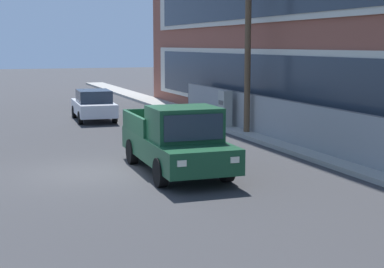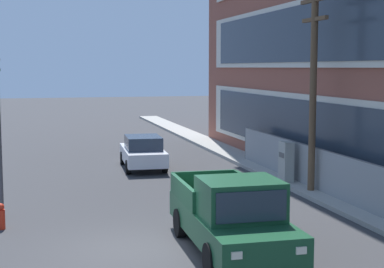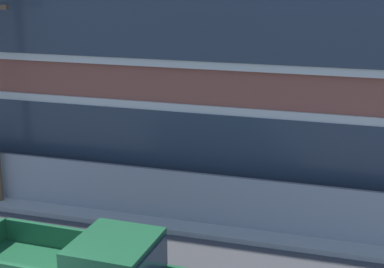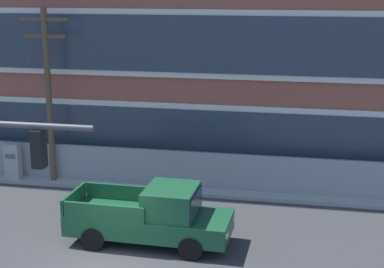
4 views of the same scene
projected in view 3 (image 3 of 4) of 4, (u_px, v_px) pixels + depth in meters
name	position (u px, v px, depth m)	size (l,w,h in m)	color
sidewalk_building_side	(143.00, 217.00, 18.59)	(80.00, 1.64, 0.16)	#9E9B93
chain_link_fence	(148.00, 194.00, 18.28)	(26.30, 0.06, 1.76)	gray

